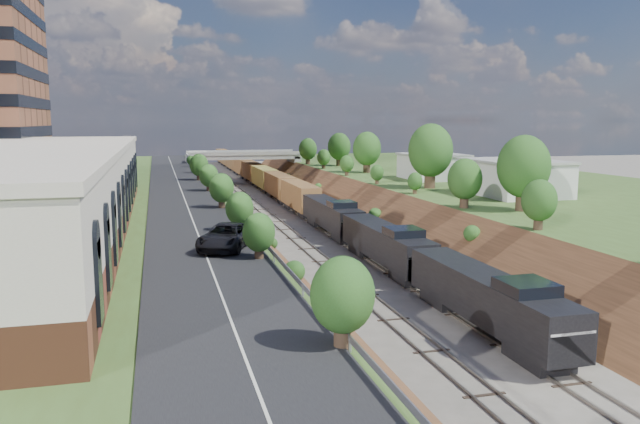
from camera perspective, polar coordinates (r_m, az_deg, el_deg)
platform_left at (r=77.19m, az=-25.39°, el=-1.02°), size 44.00×180.00×5.00m
platform_right at (r=91.64m, az=19.60°, el=0.67°), size 44.00×180.00×5.00m
embankment_left at (r=76.60m, az=-8.88°, el=-2.27°), size 10.00×180.00×10.00m
embankment_right at (r=81.74m, az=6.65°, el=-1.56°), size 10.00×180.00×10.00m
rail_left_track at (r=77.86m, az=-2.72°, el=-1.94°), size 1.58×180.00×0.18m
rail_right_track at (r=79.08m, az=0.97°, el=-1.77°), size 1.58×180.00×0.18m
road at (r=75.53m, az=-12.36°, el=1.36°), size 8.00×180.00×0.10m
guardrail at (r=75.55m, az=-9.26°, el=1.83°), size 0.10×171.00×0.70m
commercial_building at (r=54.07m, az=-24.79°, el=1.76°), size 14.30×62.30×7.00m
overpass at (r=138.48m, az=-7.05°, el=4.54°), size 24.50×8.30×7.40m
white_building_near at (r=79.32m, az=17.32°, el=2.92°), size 9.00×12.00×4.00m
white_building_far at (r=98.40m, az=10.28°, el=4.04°), size 8.00×10.00×3.60m
tree_right_large at (r=65.56m, az=18.13°, el=3.91°), size 5.25×5.25×7.61m
tree_left_crest at (r=36.25m, az=-3.83°, el=-2.73°), size 2.45×2.45×3.55m
freight_train at (r=126.05m, az=-5.05°, el=3.15°), size 3.03×186.52×4.55m
suv at (r=44.06m, az=-8.58°, el=-2.23°), size 5.11×6.96×1.76m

